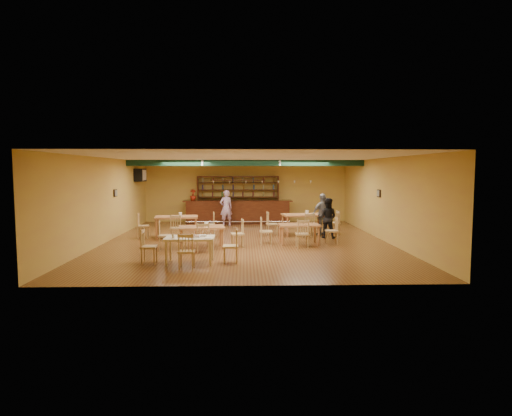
{
  "coord_description": "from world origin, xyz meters",
  "views": [
    {
      "loc": [
        -0.06,
        -15.18,
        2.53
      ],
      "look_at": [
        0.37,
        0.6,
        1.15
      ],
      "focal_mm": 29.7,
      "sensor_mm": 36.0,
      "label": 1
    }
  ],
  "objects_px": {
    "bar_counter": "(238,212)",
    "patron_bar": "(226,208)",
    "dining_table_b": "(303,224)",
    "near_table": "(190,250)",
    "dining_table_a": "(177,227)",
    "dining_table_d": "(299,234)",
    "patron_right_a": "(327,218)",
    "dining_table_c": "(202,237)"
  },
  "relations": [
    {
      "from": "dining_table_a",
      "to": "dining_table_b",
      "type": "xyz_separation_m",
      "value": [
        4.95,
        0.47,
        0.01
      ]
    },
    {
      "from": "dining_table_b",
      "to": "dining_table_c",
      "type": "relative_size",
      "value": 1.12
    },
    {
      "from": "bar_counter",
      "to": "near_table",
      "type": "distance_m",
      "value": 8.84
    },
    {
      "from": "patron_right_a",
      "to": "dining_table_a",
      "type": "bearing_deg",
      "value": 19.22
    },
    {
      "from": "dining_table_b",
      "to": "near_table",
      "type": "bearing_deg",
      "value": -134.67
    },
    {
      "from": "dining_table_a",
      "to": "dining_table_b",
      "type": "relative_size",
      "value": 0.98
    },
    {
      "from": "dining_table_d",
      "to": "dining_table_c",
      "type": "bearing_deg",
      "value": -168.86
    },
    {
      "from": "bar_counter",
      "to": "dining_table_a",
      "type": "xyz_separation_m",
      "value": [
        -2.29,
        -4.15,
        -0.16
      ]
    },
    {
      "from": "dining_table_c",
      "to": "near_table",
      "type": "distance_m",
      "value": 2.17
    },
    {
      "from": "dining_table_d",
      "to": "patron_right_a",
      "type": "xyz_separation_m",
      "value": [
        1.25,
        1.36,
        0.41
      ]
    },
    {
      "from": "dining_table_d",
      "to": "patron_bar",
      "type": "bearing_deg",
      "value": 117.06
    },
    {
      "from": "dining_table_d",
      "to": "near_table",
      "type": "bearing_deg",
      "value": -141.03
    },
    {
      "from": "dining_table_a",
      "to": "dining_table_c",
      "type": "distance_m",
      "value": 2.72
    },
    {
      "from": "bar_counter",
      "to": "patron_bar",
      "type": "distance_m",
      "value": 1.02
    },
    {
      "from": "dining_table_a",
      "to": "patron_bar",
      "type": "bearing_deg",
      "value": 55.51
    },
    {
      "from": "dining_table_a",
      "to": "patron_right_a",
      "type": "xyz_separation_m",
      "value": [
        5.75,
        -0.33,
        0.36
      ]
    },
    {
      "from": "dining_table_a",
      "to": "dining_table_c",
      "type": "height_order",
      "value": "dining_table_a"
    },
    {
      "from": "dining_table_b",
      "to": "dining_table_c",
      "type": "distance_m",
      "value": 4.74
    },
    {
      "from": "dining_table_a",
      "to": "patron_right_a",
      "type": "relative_size",
      "value": 1.06
    },
    {
      "from": "dining_table_b",
      "to": "dining_table_d",
      "type": "distance_m",
      "value": 2.21
    },
    {
      "from": "patron_bar",
      "to": "patron_right_a",
      "type": "relative_size",
      "value": 1.09
    },
    {
      "from": "dining_table_a",
      "to": "dining_table_b",
      "type": "distance_m",
      "value": 4.97
    },
    {
      "from": "dining_table_a",
      "to": "dining_table_d",
      "type": "bearing_deg",
      "value": -27.27
    },
    {
      "from": "near_table",
      "to": "patron_bar",
      "type": "bearing_deg",
      "value": 85.1
    },
    {
      "from": "bar_counter",
      "to": "dining_table_d",
      "type": "height_order",
      "value": "bar_counter"
    },
    {
      "from": "patron_right_a",
      "to": "dining_table_d",
      "type": "bearing_deg",
      "value": 69.99
    },
    {
      "from": "dining_table_a",
      "to": "patron_bar",
      "type": "relative_size",
      "value": 0.97
    },
    {
      "from": "bar_counter",
      "to": "dining_table_d",
      "type": "distance_m",
      "value": 6.25
    },
    {
      "from": "dining_table_c",
      "to": "patron_bar",
      "type": "relative_size",
      "value": 0.88
    },
    {
      "from": "bar_counter",
      "to": "patron_bar",
      "type": "xyz_separation_m",
      "value": [
        -0.53,
        -0.83,
        0.27
      ]
    },
    {
      "from": "dining_table_b",
      "to": "patron_right_a",
      "type": "xyz_separation_m",
      "value": [
        0.8,
        -0.8,
        0.35
      ]
    },
    {
      "from": "dining_table_a",
      "to": "patron_right_a",
      "type": "height_order",
      "value": "patron_right_a"
    },
    {
      "from": "patron_right_a",
      "to": "patron_bar",
      "type": "bearing_deg",
      "value": -19.98
    },
    {
      "from": "bar_counter",
      "to": "dining_table_b",
      "type": "bearing_deg",
      "value": -54.18
    },
    {
      "from": "patron_bar",
      "to": "dining_table_d",
      "type": "bearing_deg",
      "value": 96.91
    },
    {
      "from": "near_table",
      "to": "patron_right_a",
      "type": "xyz_separation_m",
      "value": [
        4.65,
        4.27,
        0.4
      ]
    },
    {
      "from": "dining_table_a",
      "to": "dining_table_d",
      "type": "xyz_separation_m",
      "value": [
        4.5,
        -1.69,
        -0.05
      ]
    },
    {
      "from": "dining_table_b",
      "to": "patron_bar",
      "type": "bearing_deg",
      "value": 130.66
    },
    {
      "from": "near_table",
      "to": "patron_right_a",
      "type": "bearing_deg",
      "value": 42.43
    },
    {
      "from": "dining_table_d",
      "to": "patron_bar",
      "type": "distance_m",
      "value": 5.74
    },
    {
      "from": "near_table",
      "to": "patron_bar",
      "type": "height_order",
      "value": "patron_bar"
    },
    {
      "from": "dining_table_b",
      "to": "dining_table_d",
      "type": "bearing_deg",
      "value": -109.19
    }
  ]
}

